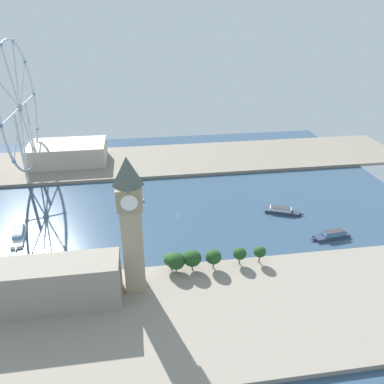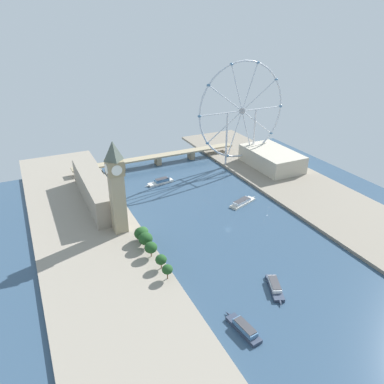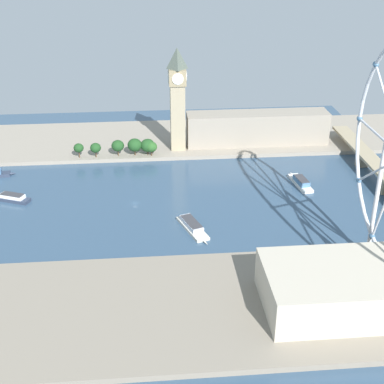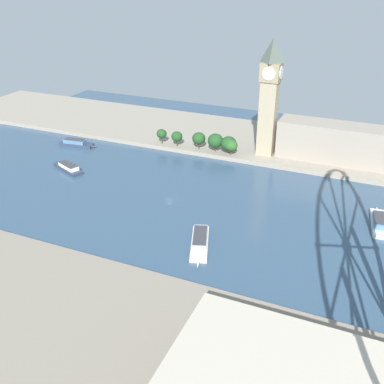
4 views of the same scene
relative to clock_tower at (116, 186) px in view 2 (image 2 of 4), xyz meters
name	(u,v)px [view 2 (image 2 of 4)]	position (x,y,z in m)	size (l,w,h in m)	color
ground_plane	(228,229)	(89.19, -35.14, -45.86)	(402.51, 402.51, 0.00)	#334C66
riverbank_left	(100,261)	(-27.07, -35.14, -44.36)	(90.00, 520.00, 3.00)	gray
riverbank_right	(326,202)	(205.44, -35.14, -44.36)	(90.00, 520.00, 3.00)	gray
clock_tower	(116,186)	(0.00, 0.00, 0.00)	(14.30, 14.30, 82.20)	tan
parliament_block	(95,189)	(-6.91, 66.72, -29.61)	(22.00, 117.44, 26.50)	gray
tree_row_embankment	(148,242)	(11.65, -39.95, -34.74)	(12.76, 65.54, 13.83)	#513823
ferris_wheel	(242,112)	(184.62, 97.80, 21.93)	(120.88, 3.20, 124.66)	silver
riverside_hall	(271,158)	(211.70, 66.73, -32.67)	(47.02, 78.45, 20.39)	#BCB29E
river_bridge	(158,157)	(89.19, 141.64, -36.67)	(214.51, 12.89, 11.78)	tan
tour_boat_0	(242,202)	(127.35, 0.47, -43.68)	(36.72, 18.66, 5.18)	beige
tour_boat_1	(244,328)	(36.68, -141.91, -43.50)	(10.46, 31.76, 5.73)	#2D384C
tour_boat_2	(161,182)	(70.61, 83.84, -43.55)	(35.61, 11.73, 5.81)	white
tour_boat_3	(275,287)	(77.46, -119.26, -43.78)	(17.45, 31.13, 5.06)	#2D384C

